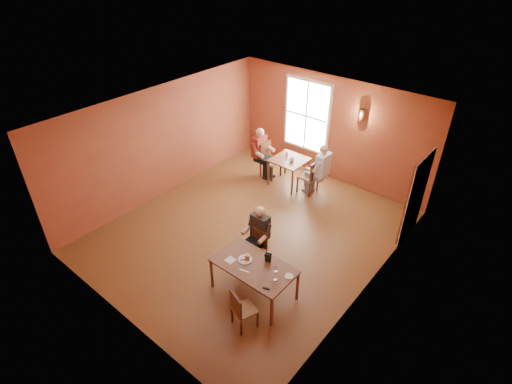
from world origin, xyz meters
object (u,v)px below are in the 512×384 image
Objects in this scene: chair_diner_maroon at (271,161)px; chair_empty at (244,309)px; diner_maroon at (270,155)px; main_table at (254,279)px; chair_diner_main at (255,250)px; second_table at (289,172)px; chair_diner_white at (308,176)px; diner_white at (310,169)px; diner_main at (254,242)px.

chair_empty is at bearing 32.81° from chair_diner_maroon.
main_table is at bearing 33.99° from diner_maroon.
chair_diner_main is 3.50m from second_table.
diner_maroon is at bearing 90.00° from chair_diner_white.
chair_diner_main is 0.58× the size of diner_white.
second_table is at bearing 90.00° from diner_white.
main_table is at bearing -161.81° from chair_diner_white.
diner_main is 0.90× the size of diner_white.
diner_maroon reaches higher than chair_diner_main.
second_table is 0.89× the size of chair_diner_white.
main_table is 1.12× the size of diner_maroon.
diner_white is at bearing 90.00° from diner_maroon.
chair_diner_main is at bearing -66.14° from second_table.
diner_main is 3.31m from diner_white.
chair_diner_main is at bearing -167.06° from diner_white.
main_table is 4.06m from diner_white.
diner_white reaches higher than chair_empty.
second_table is (-1.42, 3.23, -0.26)m from diner_main.
diner_main reaches higher than second_table.
diner_maroon is at bearing 123.99° from main_table.
chair_diner_main is 0.80× the size of chair_diner_maroon.
diner_main is at bearing 142.29° from chair_empty.
diner_maroon reaches higher than chair_empty.
chair_diner_maroon is at bearing 123.68° from main_table.
chair_diner_maroon is (-2.57, 3.85, 0.15)m from main_table.
chair_diner_maroon is (-2.94, 4.56, 0.10)m from chair_empty.
diner_white is (-0.74, 3.23, 0.07)m from diner_main.
chair_diner_main is 3.29m from chair_diner_white.
chair_diner_main is 0.23m from diner_main.
chair_diner_main is 3.84m from diner_maroon.
second_table is 0.66m from chair_diner_white.
chair_diner_maroon is at bearing 90.00° from diner_white.
diner_main is 3.85m from diner_maroon.
diner_maroon is at bearing 90.00° from diner_white.
second_table is 0.85× the size of chair_diner_maroon.
chair_diner_white is 0.95× the size of chair_diner_maroon.
diner_white reaches higher than diner_maroon.
chair_diner_maroon reaches higher than second_table.
chair_empty is 5.45m from diner_maroon.
chair_diner_maroon is at bearing 180.00° from second_table.
diner_maroon is (-0.68, 0.00, 0.32)m from second_table.
second_table is (-2.29, 4.56, -0.03)m from chair_empty.
second_table is at bearing 90.00° from chair_diner_maroon.
main_table is 1.88× the size of chair_empty.
main_table is 0.82m from chair_diner_main.
chair_empty is 4.85m from chair_diner_white.
diner_white reaches higher than second_table.
main_table is 0.84m from diner_main.
main_table is 4.63m from chair_diner_maroon.
chair_diner_white is (0.65, 0.00, 0.11)m from second_table.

